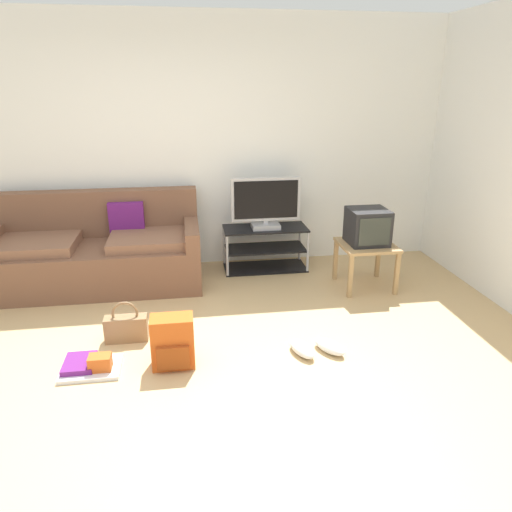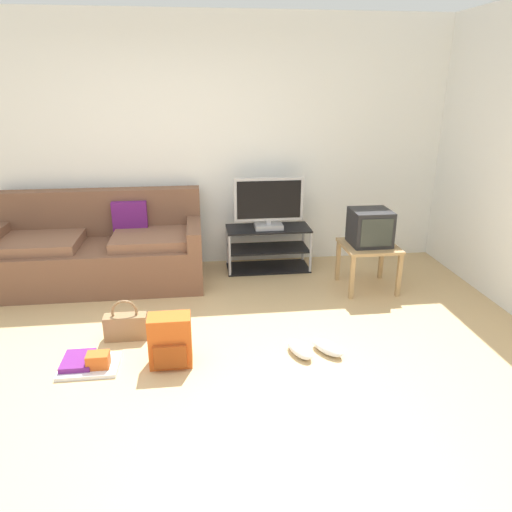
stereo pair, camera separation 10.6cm
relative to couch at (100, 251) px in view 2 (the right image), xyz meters
The scene contains 11 objects.
ground_plane 2.13m from the couch, 66.69° to the right, with size 9.00×9.80×0.02m, color tan.
wall_back 1.41m from the couch, 32.02° to the left, with size 9.00×0.10×2.70m, color white.
couch is the anchor object (origin of this frame).
tv_stand 1.80m from the couch, ahead, with size 0.92×0.42×0.48m.
flat_tv 1.85m from the couch, ahead, with size 0.75×0.22×0.56m.
side_table 2.77m from the couch, 10.37° to the right, with size 0.54×0.54×0.47m.
crt_tv 2.78m from the couch, 10.04° to the right, with size 0.38×0.38×0.35m.
backpack 1.88m from the couch, 65.18° to the right, with size 0.31×0.26×0.40m.
handbag 1.35m from the couch, 72.43° to the right, with size 0.34×0.13×0.35m.
sneakers_pair 2.55m from the couch, 41.98° to the right, with size 0.46×0.32×0.09m.
floor_tray 1.72m from the couch, 84.00° to the right, with size 0.43×0.33×0.14m.
Camera 2 is at (0.20, -2.95, 1.99)m, focal length 33.67 mm.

